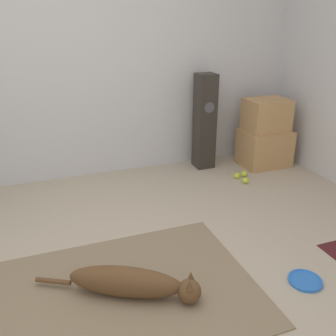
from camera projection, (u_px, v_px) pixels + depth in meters
ground_plane at (124, 295)px, 2.46m from camera, size 12.00×12.00×0.00m
wall_back at (67, 60)px, 3.79m from camera, size 8.00×0.06×2.55m
area_rug at (117, 295)px, 2.45m from camera, size 1.84×1.28×0.01m
dog at (132, 283)px, 2.40m from camera, size 0.99×0.59×0.21m
frisbee at (305, 280)px, 2.57m from camera, size 0.23×0.23×0.03m
cardboard_box_lower at (264, 148)px, 4.49m from camera, size 0.56×0.43×0.43m
cardboard_box_upper at (266, 115)px, 4.34m from camera, size 0.48×0.37×0.37m
floor_speaker at (205, 122)px, 4.31m from camera, size 0.21×0.22×1.10m
tennis_ball_by_boxes at (244, 174)px, 4.22m from camera, size 0.07×0.07×0.07m
tennis_ball_near_speaker at (237, 176)px, 4.17m from camera, size 0.07×0.07×0.07m
tennis_ball_loose_on_carpet at (245, 180)px, 4.05m from camera, size 0.07×0.07×0.07m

